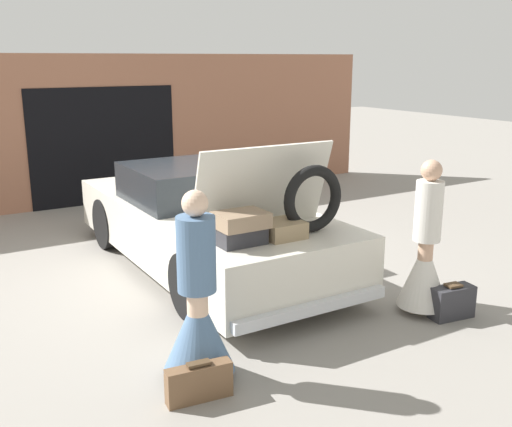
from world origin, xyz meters
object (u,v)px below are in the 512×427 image
object	(u,v)px
person_right	(425,259)
suitcase_beside_left_person	(199,382)
car	(205,221)
person_left	(198,314)
suitcase_beside_right_person	(452,302)

from	to	relation	value
person_right	suitcase_beside_left_person	world-z (taller)	person_right
car	person_right	xyz separation A→B (m)	(1.36, -2.58, -0.01)
car	suitcase_beside_left_person	size ratio (longest dim) A/B	8.62
suitcase_beside_left_person	person_left	bearing A→B (deg)	64.24
suitcase_beside_left_person	car	bearing A→B (deg)	62.57
car	person_right	bearing A→B (deg)	-62.24
suitcase_beside_right_person	suitcase_beside_left_person	bearing A→B (deg)	-179.01
person_left	person_right	bearing A→B (deg)	94.34
car	suitcase_beside_right_person	world-z (taller)	car
car	person_right	size ratio (longest dim) A/B	2.85
car	person_left	distance (m)	2.93
car	suitcase_beside_right_person	xyz separation A→B (m)	(1.52, -2.86, -0.44)
person_left	suitcase_beside_right_person	xyz separation A→B (m)	(2.88, -0.26, -0.42)
car	suitcase_beside_left_person	distance (m)	3.31
car	person_right	world-z (taller)	car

